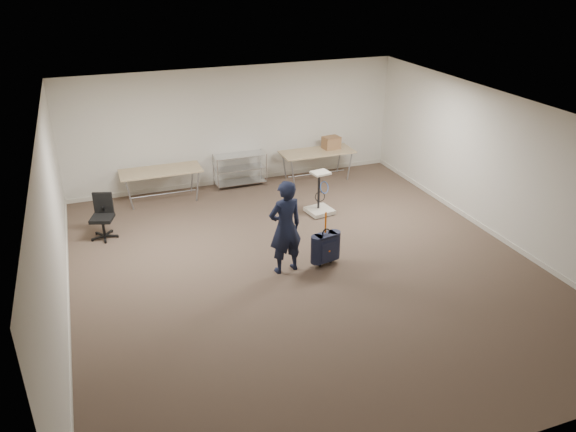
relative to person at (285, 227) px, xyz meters
name	(u,v)px	position (x,y,z in m)	size (l,w,h in m)	color
ground	(305,267)	(0.36, -0.03, -0.85)	(9.00, 9.00, 0.00)	#49372C
room_shell	(279,232)	(0.36, 1.35, -0.80)	(8.00, 9.00, 9.00)	beige
folding_table_left	(161,172)	(-1.54, 3.92, -0.17)	(1.80, 0.75, 0.73)	tan
folding_table_right	(317,153)	(2.26, 3.92, -0.17)	(1.80, 0.75, 0.73)	tan
wire_shelf	(240,168)	(0.36, 4.17, -0.41)	(1.22, 0.47, 0.80)	silver
person	(285,227)	(0.00, 0.00, 0.00)	(0.62, 0.41, 1.71)	black
suitcase	(325,247)	(0.74, -0.06, -0.50)	(0.41, 0.29, 1.04)	black
office_chair	(104,225)	(-2.91, 2.47, -0.58)	(0.54, 0.54, 0.89)	black
equipment_cart	(320,203)	(1.53, 2.02, -0.60)	(0.59, 0.59, 0.95)	#F0E9CE
cardboard_box	(331,143)	(2.67, 4.00, 0.03)	(0.40, 0.30, 0.30)	olive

